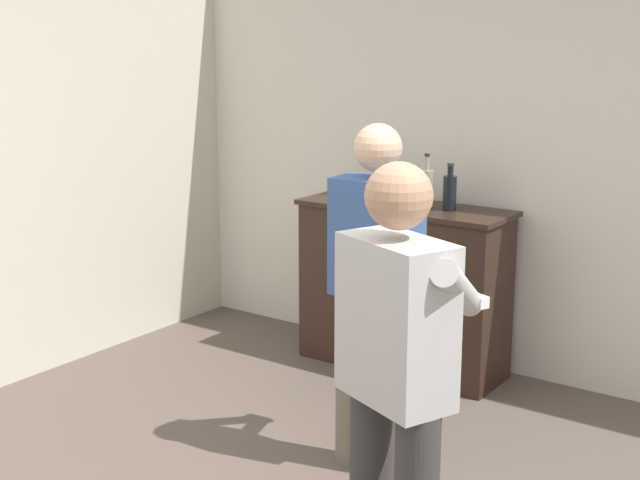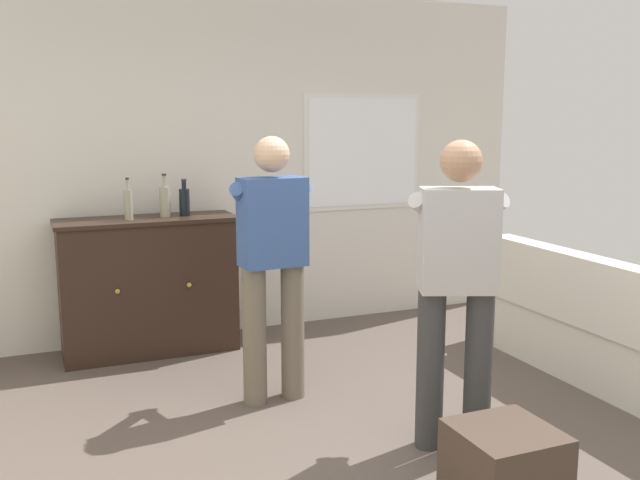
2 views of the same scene
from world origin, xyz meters
name	(u,v)px [view 2 (image 2 of 2)]	position (x,y,z in m)	size (l,w,h in m)	color
ground	(383,465)	(0.00, 0.00, 0.00)	(10.40, 10.40, 0.00)	brown
wall_back_with_window	(241,164)	(0.03, 2.66, 1.40)	(5.20, 0.15, 2.80)	silver
couch	(622,342)	(1.92, 0.31, 0.33)	(0.57, 2.63, 0.89)	silver
sideboard_cabinet	(149,286)	(-0.82, 2.30, 0.52)	(1.33, 0.49, 1.05)	black
bottle_wine_green	(165,201)	(-0.67, 2.30, 1.17)	(0.08, 0.08, 0.33)	gray
bottle_liquor_amber	(128,204)	(-0.95, 2.24, 1.16)	(0.06, 0.06, 0.31)	gray
bottle_spirits_clear	(184,201)	(-0.52, 2.31, 1.16)	(0.08, 0.08, 0.28)	black
ottoman	(504,468)	(0.33, -0.57, 0.19)	(0.45, 0.45, 0.38)	#47382D
person_standing_left	(272,256)	(-0.24, 1.06, 0.94)	(0.56, 0.48, 1.68)	#6B6051
person_standing_right	(457,280)	(0.45, 0.06, 0.94)	(0.52, 0.52, 1.68)	#383838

